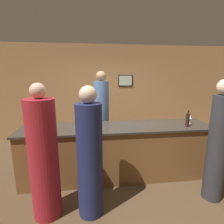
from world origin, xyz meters
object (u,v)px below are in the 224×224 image
at_px(guest_0, 218,145).
at_px(bartender, 102,117).
at_px(guest_1, 44,158).
at_px(guest_2, 90,158).
at_px(wine_bottle_0, 188,120).

bearing_deg(guest_0, bartender, 133.17).
relative_size(guest_0, guest_1, 1.02).
bearing_deg(guest_2, bartender, 81.15).
distance_m(guest_0, guest_1, 2.52).
relative_size(bartender, guest_0, 1.07).
xyz_separation_m(bartender, guest_2, (-0.28, -1.81, -0.10)).
xyz_separation_m(bartender, guest_1, (-0.88, -1.77, -0.09)).
distance_m(bartender, guest_1, 1.98).
xyz_separation_m(guest_0, guest_1, (-2.52, -0.02, -0.05)).
relative_size(guest_0, wine_bottle_0, 6.16).
bearing_deg(guest_2, guest_1, 175.80).
bearing_deg(bartender, guest_2, 81.15).
height_order(guest_1, wine_bottle_0, guest_1).
bearing_deg(wine_bottle_0, guest_0, -78.05).
bearing_deg(wine_bottle_0, bartender, 143.64).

